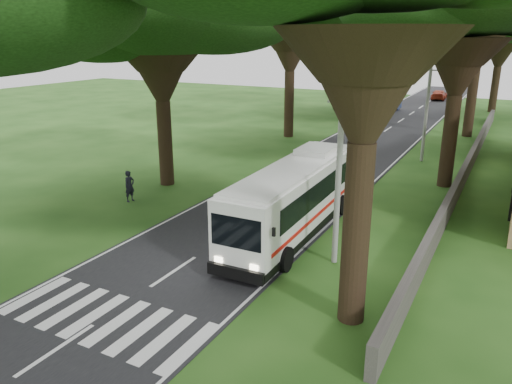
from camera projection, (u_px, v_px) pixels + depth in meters
name	position (u px, v px, depth m)	size (l,w,h in m)	color
ground	(142.00, 293.00, 18.81)	(140.00, 140.00, 0.00)	#1C4213
road	(348.00, 156.00, 39.86)	(8.00, 120.00, 0.04)	black
crosswalk	(103.00, 319.00, 17.12)	(8.00, 3.00, 0.01)	silver
property_wall	(468.00, 165.00, 34.83)	(0.35, 50.00, 1.20)	#383533
pole_near	(339.00, 168.00, 20.14)	(1.60, 0.24, 8.00)	gray
pole_mid	(427.00, 106.00, 36.98)	(1.60, 0.24, 8.00)	gray
pole_far	(460.00, 83.00, 53.83)	(1.60, 0.24, 8.00)	gray
tree_l_mida	(158.00, 9.00, 29.22)	(13.65, 13.65, 13.73)	black
tree_l_midb	(291.00, 0.00, 43.71)	(12.59, 12.59, 15.05)	black
tree_l_far	(345.00, 9.00, 59.35)	(14.31, 14.31, 15.24)	black
tree_r_far	(505.00, 19.00, 58.84)	(14.57, 14.57, 14.20)	black
coach_bus	(295.00, 197.00, 23.89)	(2.96, 11.76, 3.45)	white
distant_car_a	(367.00, 117.00, 54.42)	(1.51, 3.76, 1.28)	#A9A8AD
distant_car_b	(389.00, 105.00, 62.43)	(1.52, 4.36, 1.44)	navy
distant_car_c	(439.00, 95.00, 73.20)	(1.96, 4.81, 1.40)	#A02D17
pedestrian	(130.00, 186.00, 28.84)	(0.67, 0.44, 1.83)	black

